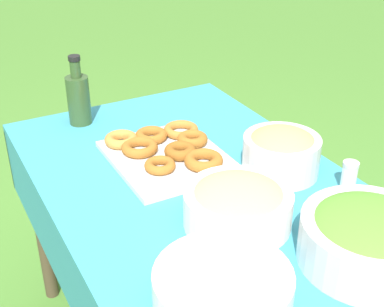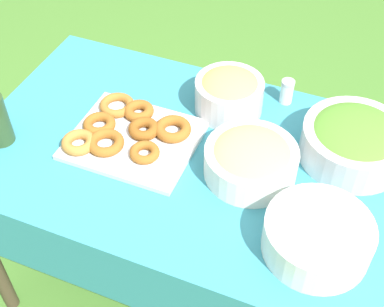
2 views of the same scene
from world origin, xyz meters
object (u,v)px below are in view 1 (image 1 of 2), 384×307
Objects in this scene: donut_platter at (167,151)px; olive_oil_bottle at (78,97)px; salad_bowl at (370,237)px; fruit_bowl at (281,151)px; pasta_bowl at (238,204)px; plate_stack at (222,293)px.

olive_oil_bottle is (-0.35, -0.15, 0.07)m from donut_platter.
fruit_bowl is at bearing 170.84° from salad_bowl.
pasta_bowl is 0.28m from fruit_bowl.
salad_bowl is at bearing 18.37° from olive_oil_bottle.
plate_stack is at bearing -1.72° from olive_oil_bottle.
olive_oil_bottle is at bearing -168.16° from pasta_bowl.
olive_oil_bottle is (-0.96, 0.03, 0.04)m from plate_stack.
donut_platter is 0.39m from olive_oil_bottle.
olive_oil_bottle reaches higher than fruit_bowl.
olive_oil_bottle reaches higher than plate_stack.
salad_bowl is at bearing 15.60° from donut_platter.
olive_oil_bottle is (-0.98, -0.33, 0.03)m from salad_bowl.
salad_bowl is at bearing 34.51° from pasta_bowl.
olive_oil_bottle is (-0.73, -0.15, 0.03)m from pasta_bowl.
donut_platter is at bearing -164.40° from salad_bowl.
pasta_bowl is at bearing 141.60° from plate_stack.
plate_stack is (-0.02, -0.35, -0.02)m from salad_bowl.
salad_bowl is 0.81× the size of donut_platter.
plate_stack is at bearing -16.40° from donut_platter.
salad_bowl is 1.12× the size of plate_stack.
salad_bowl reaches higher than plate_stack.
pasta_bowl is at bearing -57.97° from fruit_bowl.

